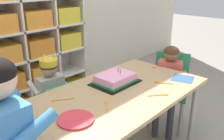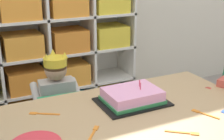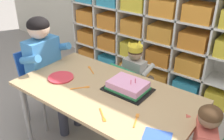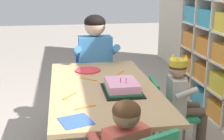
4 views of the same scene
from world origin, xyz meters
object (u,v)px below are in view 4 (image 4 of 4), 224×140
classroom_chair_blue (167,111)px  child_with_crown (182,93)px  adult_helper_seated (96,59)px  birthday_cake_on_tray (122,87)px  fork_near_child_seat (69,96)px  fork_scattered_mid_table (89,79)px  activity_table (103,93)px  classroom_chair_adult_side (95,77)px  paper_plate_stack (88,70)px  fork_near_cake_tray (121,72)px  fork_by_napkin (87,107)px

classroom_chair_blue → child_with_crown: 0.18m
child_with_crown → adult_helper_seated: adult_helper_seated is taller
birthday_cake_on_tray → fork_near_child_seat: size_ratio=2.78×
fork_scattered_mid_table → adult_helper_seated: bearing=-62.6°
adult_helper_seated → fork_near_child_seat: size_ratio=8.57×
activity_table → fork_near_child_seat: (0.18, -0.24, 0.05)m
child_with_crown → fork_scattered_mid_table: (-0.05, -0.71, 0.13)m
classroom_chair_adult_side → adult_helper_seated: bearing=-90.0°
classroom_chair_blue → birthday_cake_on_tray: 0.58m
child_with_crown → paper_plate_stack: 0.77m
activity_table → classroom_chair_blue: size_ratio=2.29×
birthday_cake_on_tray → fork_near_cake_tray: bearing=170.1°
adult_helper_seated → fork_near_cake_tray: adult_helper_seated is taller
child_with_crown → fork_near_child_seat: child_with_crown is taller
adult_helper_seated → fork_scattered_mid_table: (0.52, -0.11, -0.02)m
adult_helper_seated → fork_near_child_seat: (0.87, -0.27, -0.02)m
classroom_chair_adult_side → fork_by_napkin: (1.17, -0.17, 0.18)m
birthday_cake_on_tray → fork_by_napkin: birthday_cake_on_tray is taller
classroom_chair_adult_side → fork_by_napkin: bearing=-99.1°
paper_plate_stack → fork_scattered_mid_table: bearing=-2.2°
classroom_chair_blue → classroom_chair_adult_side: (-0.68, -0.50, 0.10)m
birthday_cake_on_tray → fork_near_cake_tray: (-0.44, 0.08, -0.03)m
birthday_cake_on_tray → fork_near_child_seat: bearing=-82.2°
activity_table → fork_by_napkin: fork_by_napkin is taller
child_with_crown → adult_helper_seated: (-0.57, -0.60, 0.16)m
fork_scattered_mid_table → fork_near_child_seat: bearing=104.0°
fork_scattered_mid_table → fork_by_napkin: size_ratio=0.92×
classroom_chair_adult_side → birthday_cake_on_tray: bearing=-85.8°
fork_near_child_seat → fork_near_cake_tray: bearing=-4.0°
fork_scattered_mid_table → fork_near_child_seat: size_ratio=1.00×
child_with_crown → fork_by_napkin: child_with_crown is taller
paper_plate_stack → fork_by_napkin: size_ratio=1.55×
classroom_chair_adult_side → paper_plate_stack: 0.46m
birthday_cake_on_tray → fork_by_napkin: size_ratio=2.56×
classroom_chair_blue → fork_by_napkin: bearing=131.3°
child_with_crown → fork_near_child_seat: 0.93m
fork_by_napkin → fork_near_child_seat: (-0.19, -0.10, 0.00)m
birthday_cake_on_tray → paper_plate_stack: (-0.53, -0.18, -0.02)m
child_with_crown → fork_by_napkin: bearing=126.9°
activity_table → birthday_cake_on_tray: size_ratio=4.05×
classroom_chair_blue → fork_by_napkin: 0.88m
classroom_chair_adult_side → adult_helper_seated: adult_helper_seated is taller
adult_helper_seated → paper_plate_stack: bearing=-110.3°
birthday_cake_on_tray → fork_scattered_mid_table: 0.35m
activity_table → paper_plate_stack: bearing=-170.0°
activity_table → fork_scattered_mid_table: bearing=-154.2°
paper_plate_stack → fork_scattered_mid_table: (0.24, -0.01, -0.00)m
classroom_chair_adult_side → adult_helper_seated: size_ratio=0.69×
child_with_crown → fork_near_child_seat: (0.29, -0.88, 0.13)m
paper_plate_stack → fork_by_napkin: (0.77, -0.07, -0.00)m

